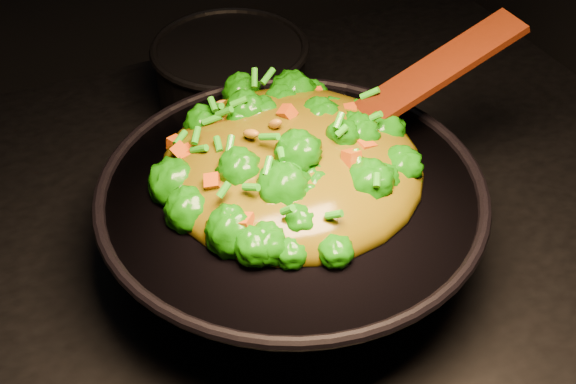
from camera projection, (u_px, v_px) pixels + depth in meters
name	position (u px, v px, depth m)	size (l,w,h in m)	color
wok	(291.00, 226.00, 0.87)	(0.44, 0.44, 0.12)	black
stir_fry	(292.00, 136.00, 0.81)	(0.31, 0.31, 0.11)	#166F07
spatula	(398.00, 95.00, 0.87)	(0.34, 0.05, 0.01)	#311503
back_pot	(232.00, 81.00, 1.10)	(0.22, 0.22, 0.13)	black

